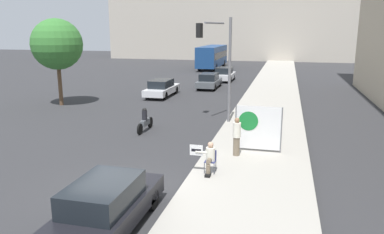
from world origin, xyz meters
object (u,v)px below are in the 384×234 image
Objects in this scene: seated_protester at (209,157)px; street_tree_near_curb at (57,44)px; pedestrian_behind at (255,123)px; traffic_light_pole at (218,53)px; car_on_road_distant at (224,74)px; car_on_road_midblock at (209,81)px; protest_banner at (258,128)px; car_on_road_nearest at (162,88)px; motorcycle_on_road at (145,121)px; jogger_on_sidewalk at (237,136)px; city_bus_on_road at (212,56)px; parked_car_curbside at (106,206)px.

seated_protester is 17.63m from street_tree_near_curb.
pedestrian_behind is 16.33m from street_tree_near_curb.
traffic_light_pole reaches higher than seated_protester.
car_on_road_midblock is at bearing -95.82° from car_on_road_distant.
protest_banner reaches higher than pedestrian_behind.
car_on_road_distant is at bearing 59.35° from street_tree_near_curb.
car_on_road_nearest is 6.04m from car_on_road_midblock.
traffic_light_pole reaches higher than protest_banner.
protest_banner is at bearing -22.23° from motorcycle_on_road.
jogger_on_sidewalk is at bearing -79.47° from car_on_road_distant.
jogger_on_sidewalk is 1.15m from protest_banner.
street_tree_near_curb is at bearing 152.15° from protest_banner.
city_bus_on_road is 34.46m from motorcycle_on_road.
pedestrian_behind is 36.49m from city_bus_on_road.
seated_protester is 0.11× the size of city_bus_on_road.
car_on_road_nearest is 23.69m from city_bus_on_road.
motorcycle_on_road is at bearing -91.13° from car_on_road_midblock.
city_bus_on_road is (-3.90, 12.96, 1.09)m from car_on_road_distant.
seated_protester is at bearing -49.81° from motorcycle_on_road.
protest_banner is 0.45× the size of parked_car_curbside.
car_on_road_midblock is (-5.72, 16.95, -0.34)m from pedestrian_behind.
seated_protester is 0.72× the size of jogger_on_sidewalk.
protest_banner is 6.81m from motorcycle_on_road.
motorcycle_on_road is (3.03, -34.30, -1.28)m from city_bus_on_road.
street_tree_near_curb is at bearing -120.65° from car_on_road_distant.
seated_protester is at bearing -39.23° from street_tree_near_curb.
pedestrian_behind reaches higher than motorcycle_on_road.
traffic_light_pole reaches higher than pedestrian_behind.
pedestrian_behind is 9.61m from parked_car_curbside.
pedestrian_behind reaches higher than parked_car_curbside.
protest_banner is at bearing -62.88° from traffic_light_pole.
pedestrian_behind reaches higher than jogger_on_sidewalk.
traffic_light_pole is 5.74m from motorcycle_on_road.
protest_banner is (0.82, 0.78, 0.23)m from jogger_on_sidewalk.
jogger_on_sidewalk is at bearing -75.05° from car_on_road_midblock.
seated_protester is at bearing 66.10° from parked_car_curbside.
pedestrian_behind is 0.28× the size of street_tree_near_curb.
city_bus_on_road is at bearing -157.81° from pedestrian_behind.
car_on_road_nearest is (-5.39, 20.71, -0.02)m from parked_car_curbside.
jogger_on_sidewalk is at bearing -72.48° from traffic_light_pole.
jogger_on_sidewalk is 38.60m from city_bus_on_road.
parked_car_curbside is at bearing -86.55° from car_on_road_distant.
city_bus_on_road is (-3.34, 18.38, 1.12)m from car_on_road_midblock.
car_on_road_distant reaches higher than parked_car_curbside.
parked_car_curbside is 26.10m from car_on_road_midblock.
car_on_road_distant is (-4.59, 24.69, -0.27)m from jogger_on_sidewalk.
car_on_road_nearest reaches higher than seated_protester.
pedestrian_behind is 17.90m from car_on_road_midblock.
car_on_road_nearest is at bearing -94.72° from jogger_on_sidewalk.
pedestrian_behind is at bearing -138.73° from jogger_on_sidewalk.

